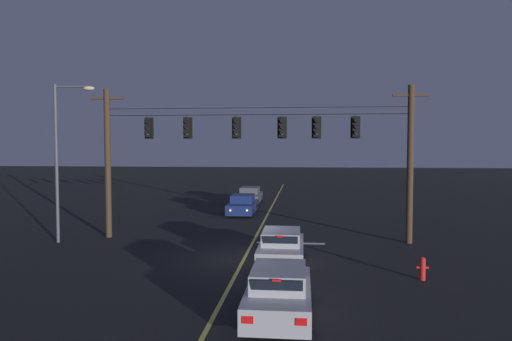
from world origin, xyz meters
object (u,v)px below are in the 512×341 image
(car_oncoming_lead, at_px, (243,205))
(car_waiting_second_near, at_px, (279,292))
(traffic_light_centre, at_px, (236,128))
(traffic_light_right_inner, at_px, (282,127))
(traffic_light_left_inner, at_px, (187,128))
(car_oncoming_trailing, at_px, (250,196))
(traffic_light_far_right, at_px, (356,127))
(street_lamp_corner, at_px, (62,148))
(traffic_light_rightmost, at_px, (317,127))
(traffic_light_leftmost, at_px, (148,128))
(car_waiting_near_lane, at_px, (281,248))
(fire_hydrant, at_px, (423,268))

(car_oncoming_lead, distance_m, car_waiting_second_near, 20.08)
(traffic_light_centre, bearing_deg, car_oncoming_lead, 95.44)
(traffic_light_centre, distance_m, traffic_light_right_inner, 2.34)
(traffic_light_left_inner, height_order, car_oncoming_trailing, traffic_light_left_inner)
(traffic_light_right_inner, relative_size, car_waiting_second_near, 0.28)
(traffic_light_left_inner, relative_size, traffic_light_far_right, 1.00)
(traffic_light_right_inner, xyz_separation_m, car_waiting_second_near, (0.41, -10.57, -5.14))
(traffic_light_far_right, relative_size, street_lamp_corner, 0.15)
(traffic_light_right_inner, xyz_separation_m, traffic_light_rightmost, (1.74, 0.00, 0.00))
(traffic_light_leftmost, relative_size, traffic_light_left_inner, 1.00)
(car_waiting_near_lane, bearing_deg, traffic_light_leftmost, 147.21)
(traffic_light_rightmost, xyz_separation_m, car_oncoming_trailing, (-5.16, 15.53, -5.14))
(traffic_light_centre, distance_m, car_oncoming_trailing, 16.39)
(traffic_light_far_right, relative_size, car_oncoming_lead, 0.28)
(traffic_light_rightmost, relative_size, car_oncoming_trailing, 0.28)
(traffic_light_centre, xyz_separation_m, traffic_light_right_inner, (2.34, 0.00, 0.00))
(car_oncoming_trailing, distance_m, street_lamp_corner, 19.08)
(traffic_light_far_right, bearing_deg, traffic_light_rightmost, 180.00)
(car_waiting_near_lane, relative_size, car_oncoming_trailing, 0.98)
(car_waiting_second_near, xyz_separation_m, fire_hydrant, (4.98, 3.99, -0.21))
(car_oncoming_trailing, xyz_separation_m, street_lamp_corner, (-7.44, -17.08, 4.10))
(traffic_light_rightmost, relative_size, car_oncoming_lead, 0.28)
(traffic_light_leftmost, bearing_deg, street_lamp_corner, -158.24)
(traffic_light_left_inner, bearing_deg, traffic_light_far_right, 0.00)
(traffic_light_leftmost, distance_m, traffic_light_far_right, 10.66)
(traffic_light_right_inner, bearing_deg, street_lamp_corner, -171.88)
(traffic_light_far_right, height_order, car_oncoming_trailing, traffic_light_far_right)
(car_waiting_near_lane, bearing_deg, traffic_light_left_inner, 137.83)
(traffic_light_right_inner, distance_m, car_waiting_second_near, 11.76)
(traffic_light_centre, relative_size, street_lamp_corner, 0.15)
(traffic_light_leftmost, xyz_separation_m, street_lamp_corner, (-3.88, -1.55, -1.03))
(traffic_light_right_inner, height_order, car_waiting_near_lane, traffic_light_right_inner)
(traffic_light_right_inner, height_order, fire_hydrant, traffic_light_right_inner)
(traffic_light_left_inner, xyz_separation_m, car_oncoming_lead, (1.69, 9.17, -5.14))
(fire_hydrant, bearing_deg, car_waiting_near_lane, 159.35)
(traffic_light_centre, xyz_separation_m, car_waiting_second_near, (2.75, -10.57, -5.14))
(car_oncoming_trailing, xyz_separation_m, fire_hydrant, (8.81, -22.11, -0.21))
(traffic_light_leftmost, relative_size, car_oncoming_lead, 0.28)
(traffic_light_left_inner, bearing_deg, traffic_light_rightmost, 0.00)
(traffic_light_left_inner, relative_size, fire_hydrant, 1.45)
(traffic_light_left_inner, height_order, car_oncoming_lead, traffic_light_left_inner)
(traffic_light_left_inner, relative_size, street_lamp_corner, 0.15)
(car_oncoming_trailing, distance_m, car_waiting_second_near, 26.38)
(car_waiting_near_lane, bearing_deg, street_lamp_corner, 164.46)
(traffic_light_leftmost, distance_m, car_oncoming_lead, 11.17)
(fire_hydrant, bearing_deg, traffic_light_leftmost, 151.98)
(traffic_light_leftmost, bearing_deg, traffic_light_rightmost, 0.00)
(traffic_light_right_inner, height_order, car_waiting_second_near, traffic_light_right_inner)
(traffic_light_right_inner, height_order, car_oncoming_trailing, traffic_light_right_inner)
(car_oncoming_lead, bearing_deg, fire_hydrant, -61.36)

